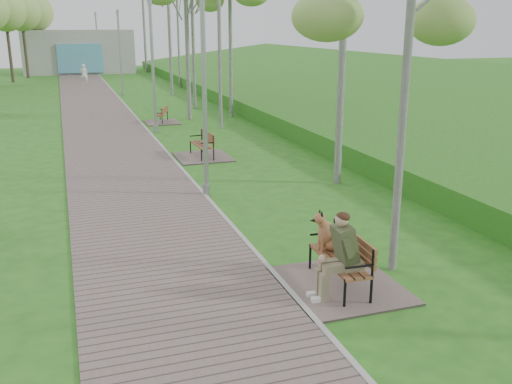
# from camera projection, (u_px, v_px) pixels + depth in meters

# --- Properties ---
(ground) EXTENTS (120.00, 120.00, 0.00)m
(ground) POSITION_uv_depth(u_px,v_px,m) (312.00, 317.00, 8.92)
(ground) COLOR #26611D
(ground) RESTS_ON ground
(walkway) EXTENTS (3.50, 67.00, 0.04)m
(walkway) POSITION_uv_depth(u_px,v_px,m) (99.00, 118.00, 27.92)
(walkway) COLOR #74635E
(walkway) RESTS_ON ground
(kerb) EXTENTS (0.10, 67.00, 0.05)m
(kerb) POSITION_uv_depth(u_px,v_px,m) (135.00, 116.00, 28.45)
(kerb) COLOR #999993
(kerb) RESTS_ON ground
(embankment) EXTENTS (14.00, 70.00, 1.60)m
(embankment) POSITION_uv_depth(u_px,v_px,m) (363.00, 110.00, 30.79)
(embankment) COLOR #418C26
(embankment) RESTS_ON ground
(building_north) EXTENTS (10.00, 5.20, 4.00)m
(building_north) POSITION_uv_depth(u_px,v_px,m) (79.00, 52.00, 54.23)
(building_north) COLOR #9E9E99
(building_north) RESTS_ON ground
(bench_main) EXTENTS (1.99, 2.22, 1.74)m
(bench_main) POSITION_uv_depth(u_px,v_px,m) (337.00, 262.00, 9.77)
(bench_main) COLOR #74635E
(bench_main) RESTS_ON ground
(bench_second) EXTENTS (1.81, 2.01, 1.11)m
(bench_second) POSITION_uv_depth(u_px,v_px,m) (202.00, 152.00, 19.65)
(bench_second) COLOR #74635E
(bench_second) RESTS_ON ground
(bench_third) EXTENTS (1.54, 1.71, 0.94)m
(bench_third) POSITION_uv_depth(u_px,v_px,m) (161.00, 119.00, 26.69)
(bench_third) COLOR #74635E
(bench_third) RESTS_ON ground
(lamp_post_near) EXTENTS (0.21, 0.21, 5.41)m
(lamp_post_near) POSITION_uv_depth(u_px,v_px,m) (205.00, 101.00, 14.64)
(lamp_post_near) COLOR #979A9F
(lamp_post_near) RESTS_ON ground
(lamp_post_second) EXTENTS (0.21, 0.21, 5.42)m
(lamp_post_second) POSITION_uv_depth(u_px,v_px,m) (153.00, 72.00, 23.57)
(lamp_post_second) COLOR #979A9F
(lamp_post_second) RESTS_ON ground
(lamp_post_third) EXTENTS (0.21, 0.21, 5.34)m
(lamp_post_third) POSITION_uv_depth(u_px,v_px,m) (120.00, 56.00, 36.34)
(lamp_post_third) COLOR #979A9F
(lamp_post_third) RESTS_ON ground
(lamp_post_far) EXTENTS (0.22, 0.22, 5.56)m
(lamp_post_far) POSITION_uv_depth(u_px,v_px,m) (98.00, 45.00, 52.94)
(lamp_post_far) COLOR #979A9F
(lamp_post_far) RESTS_ON ground
(pedestrian_near) EXTENTS (0.59, 0.42, 1.54)m
(pedestrian_near) POSITION_uv_depth(u_px,v_px,m) (84.00, 74.00, 44.16)
(pedestrian_near) COLOR white
(pedestrian_near) RESTS_ON ground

